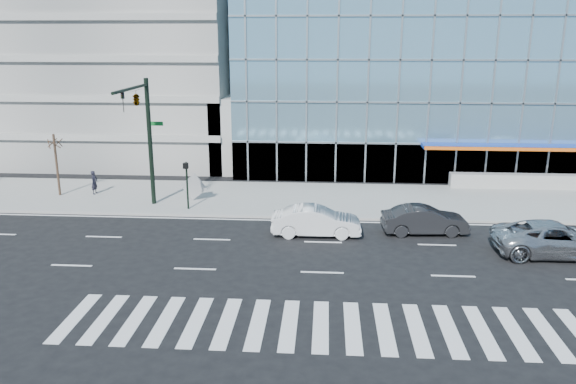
% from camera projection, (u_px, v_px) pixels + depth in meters
% --- Properties ---
extents(ground, '(160.00, 160.00, 0.00)m').
position_uv_depth(ground, '(323.00, 242.00, 29.92)').
color(ground, black).
rests_on(ground, ground).
extents(sidewalk, '(120.00, 8.00, 0.15)m').
position_uv_depth(sidewalk, '(324.00, 199.00, 37.59)').
color(sidewalk, gray).
rests_on(sidewalk, ground).
extents(theatre_building, '(42.00, 26.00, 15.00)m').
position_uv_depth(theatre_building, '(478.00, 71.00, 51.98)').
color(theatre_building, '#7BB1CE').
rests_on(theatre_building, ground).
extents(parking_garage, '(24.00, 24.00, 20.00)m').
position_uv_depth(parking_garage, '(118.00, 43.00, 53.57)').
color(parking_garage, gray).
rests_on(parking_garage, ground).
extents(ramp_block, '(6.00, 8.00, 6.00)m').
position_uv_depth(ramp_block, '(254.00, 131.00, 46.82)').
color(ramp_block, gray).
rests_on(ramp_block, ground).
extents(traffic_signal, '(1.14, 5.74, 8.00)m').
position_uv_depth(traffic_signal, '(141.00, 114.00, 33.40)').
color(traffic_signal, black).
rests_on(traffic_signal, sidewalk).
extents(ped_signal_post, '(0.30, 0.33, 3.00)m').
position_uv_depth(ped_signal_post, '(187.00, 178.00, 34.67)').
color(ped_signal_post, black).
rests_on(ped_signal_post, sidewalk).
extents(street_tree_near, '(1.10, 1.10, 4.23)m').
position_uv_depth(street_tree_near, '(54.00, 143.00, 37.32)').
color(street_tree_near, '#332319').
rests_on(street_tree_near, sidewalk).
extents(silver_suv, '(6.10, 2.84, 1.69)m').
position_uv_depth(silver_suv, '(556.00, 239.00, 27.96)').
color(silver_suv, '#B2B3B7').
rests_on(silver_suv, ground).
extents(white_sedan, '(4.92, 1.79, 1.61)m').
position_uv_depth(white_sedan, '(316.00, 221.00, 30.80)').
color(white_sedan, silver).
rests_on(white_sedan, ground).
extents(dark_sedan, '(4.80, 1.99, 1.55)m').
position_uv_depth(dark_sedan, '(425.00, 220.00, 31.07)').
color(dark_sedan, black).
rests_on(dark_sedan, ground).
extents(pedestrian, '(0.46, 0.63, 1.62)m').
position_uv_depth(pedestrian, '(94.00, 182.00, 38.38)').
color(pedestrian, black).
rests_on(pedestrian, sidewalk).
extents(tilted_panel, '(1.83, 0.12, 1.83)m').
position_uv_depth(tilted_panel, '(194.00, 187.00, 36.86)').
color(tilted_panel, '#9A9A9A').
rests_on(tilted_panel, sidewalk).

